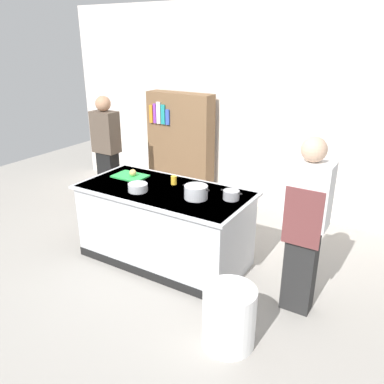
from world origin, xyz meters
name	(u,v)px	position (x,y,z in m)	size (l,w,h in m)	color
ground_plane	(166,259)	(0.00, 0.00, 0.00)	(10.00, 10.00, 0.00)	#9E9991
back_wall	(244,108)	(0.00, 2.10, 1.50)	(6.40, 0.12, 3.00)	silver
counter_island	(165,224)	(0.00, 0.00, 0.47)	(1.98, 0.98, 0.90)	#B7BABF
cutting_board	(130,176)	(-0.59, 0.13, 0.91)	(0.40, 0.28, 0.02)	green
onion	(133,173)	(-0.55, 0.13, 0.96)	(0.08, 0.08, 0.08)	tan
stock_pot	(196,192)	(0.45, -0.04, 0.97)	(0.32, 0.25, 0.14)	#B7BABF
sauce_pan	(231,195)	(0.77, 0.13, 0.95)	(0.24, 0.17, 0.10)	#99999E
mixing_bowl	(138,187)	(-0.21, -0.20, 0.94)	(0.22, 0.22, 0.09)	#B7BABF
juice_cup	(174,180)	(0.01, 0.19, 0.95)	(0.07, 0.07, 0.10)	yellow
trash_bin	(229,317)	(1.26, -0.86, 0.27)	(0.46, 0.46, 0.55)	white
person_chef	(305,224)	(1.62, -0.08, 0.91)	(0.38, 0.25, 1.72)	#252525
person_guest	(107,151)	(-1.61, 0.82, 0.91)	(0.38, 0.24, 1.72)	black
bookshelf	(180,146)	(-0.94, 1.80, 0.85)	(1.10, 0.31, 1.70)	brown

